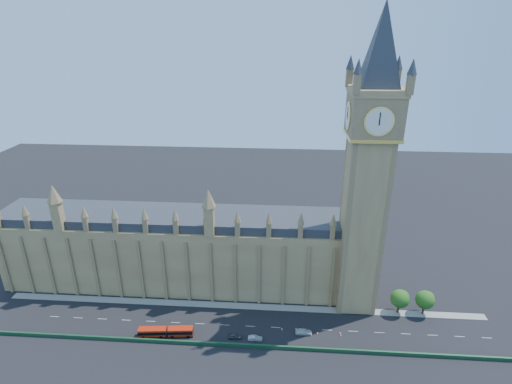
# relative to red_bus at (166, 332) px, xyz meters

# --- Properties ---
(ground) EXTENTS (400.00, 400.00, 0.00)m
(ground) POSITION_rel_red_bus_xyz_m (21.27, 5.95, -1.48)
(ground) COLOR black
(ground) RESTS_ON ground
(palace_westminster) EXTENTS (120.00, 20.00, 28.00)m
(palace_westminster) POSITION_rel_red_bus_xyz_m (-3.73, 27.95, 12.39)
(palace_westminster) COLOR olive
(palace_westminster) RESTS_ON ground
(elizabeth_tower) EXTENTS (20.59, 20.59, 105.00)m
(elizabeth_tower) POSITION_rel_red_bus_xyz_m (59.27, 19.95, 53.08)
(elizabeth_tower) COLOR olive
(elizabeth_tower) RESTS_ON ground
(bridge_parapet) EXTENTS (160.00, 0.60, 1.20)m
(bridge_parapet) POSITION_rel_red_bus_xyz_m (21.27, -3.05, -0.88)
(bridge_parapet) COLOR #1E4C2D
(bridge_parapet) RESTS_ON ground
(kerb_north) EXTENTS (160.00, 3.00, 0.16)m
(kerb_north) POSITION_rel_red_bus_xyz_m (21.27, 15.45, -1.40)
(kerb_north) COLOR gray
(kerb_north) RESTS_ON ground
(tree_east_near) EXTENTS (6.00, 6.00, 8.50)m
(tree_east_near) POSITION_rel_red_bus_xyz_m (73.49, 16.04, 4.17)
(tree_east_near) COLOR #382619
(tree_east_near) RESTS_ON ground
(tree_east_far) EXTENTS (6.00, 6.00, 8.50)m
(tree_east_far) POSITION_rel_red_bus_xyz_m (81.49, 16.04, 4.17)
(tree_east_far) COLOR #382619
(tree_east_far) RESTS_ON ground
(red_bus) EXTENTS (16.63, 3.98, 2.80)m
(red_bus) POSITION_rel_red_bus_xyz_m (0.00, 0.00, 0.00)
(red_bus) COLOR red
(red_bus) RESTS_ON ground
(car_grey) EXTENTS (4.14, 1.73, 1.40)m
(car_grey) POSITION_rel_red_bus_xyz_m (21.11, 0.42, -0.78)
(car_grey) COLOR #43464B
(car_grey) RESTS_ON ground
(car_silver) EXTENTS (4.30, 1.50, 1.42)m
(car_silver) POSITION_rel_red_bus_xyz_m (27.27, 0.02, -0.77)
(car_silver) COLOR #A5A8AD
(car_silver) RESTS_ON ground
(car_white) EXTENTS (5.27, 2.41, 1.49)m
(car_white) POSITION_rel_red_bus_xyz_m (41.96, 3.73, -0.73)
(car_white) COLOR silver
(car_white) RESTS_ON ground
(cone_a) EXTENTS (0.46, 0.46, 0.72)m
(cone_a) POSITION_rel_red_bus_xyz_m (46.16, 3.84, -1.12)
(cone_a) COLOR black
(cone_a) RESTS_ON ground
(cone_b) EXTENTS (0.50, 0.50, 0.68)m
(cone_b) POSITION_rel_red_bus_xyz_m (35.27, 4.93, -1.14)
(cone_b) COLOR black
(cone_b) RESTS_ON ground
(cone_c) EXTENTS (0.57, 0.57, 0.70)m
(cone_c) POSITION_rel_red_bus_xyz_m (53.07, 4.37, -1.13)
(cone_c) COLOR black
(cone_c) RESTS_ON ground
(cone_d) EXTENTS (0.49, 0.49, 0.64)m
(cone_d) POSITION_rel_red_bus_xyz_m (53.16, 3.47, -1.16)
(cone_d) COLOR black
(cone_d) RESTS_ON ground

